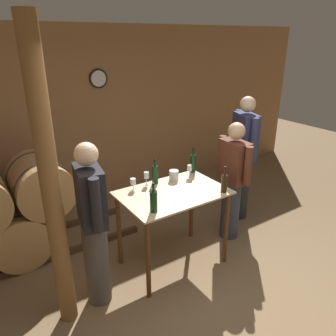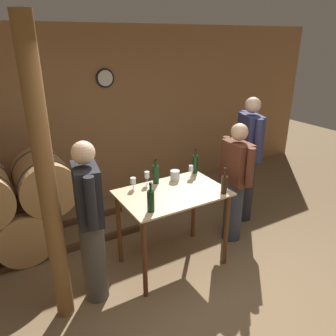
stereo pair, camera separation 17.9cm
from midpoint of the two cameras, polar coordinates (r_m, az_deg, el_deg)
The scene contains 15 objects.
ground_plane at distance 3.62m, azimuth 11.61°, elevation -22.76°, with size 14.00×14.00×0.00m, color brown.
back_wall at distance 5.24m, azimuth -9.18°, elevation 8.81°, with size 8.40×0.08×2.70m.
tasting_table at distance 3.67m, azimuth 2.21°, elevation -6.56°, with size 1.17×0.78×0.93m.
wooden_post at distance 2.87m, azimuth -18.59°, elevation -3.28°, with size 0.16×0.16×2.70m.
wine_bottle_far_left at distance 3.16m, azimuth -1.40°, elevation -5.68°, with size 0.07×0.07×0.30m.
wine_bottle_left at distance 3.76m, azimuth -0.78°, elevation -1.03°, with size 0.07×0.07×0.30m.
wine_bottle_center at distance 3.59m, azimuth 11.18°, elevation -2.74°, with size 0.07×0.07×0.30m.
wine_bottle_right at distance 4.06m, azimuth 6.02°, elevation 0.77°, with size 0.07×0.07×0.32m.
wine_glass_near_left at distance 3.64m, azimuth -4.69°, elevation -2.29°, with size 0.06×0.06×0.13m.
wine_glass_near_center at distance 3.73m, azimuth -2.30°, elevation -1.29°, with size 0.06×0.06×0.16m.
wine_glass_near_right at distance 3.93m, azimuth 5.35°, elevation -0.17°, with size 0.06×0.06×0.15m.
ice_bucket at distance 3.87m, azimuth 2.55°, elevation -1.30°, with size 0.11×0.11×0.12m.
person_host at distance 4.22m, azimuth 12.84°, elevation -2.28°, with size 0.25×0.59×1.57m.
person_visitor_with_scarf at distance 4.69m, azimuth 14.79°, elevation 1.69°, with size 0.34×0.56×1.79m.
person_visitor_bearded at distance 3.20m, azimuth -11.83°, elevation -9.13°, with size 0.29×0.58×1.69m.
Camera 2 is at (-1.78, -1.86, 2.52)m, focal length 35.00 mm.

